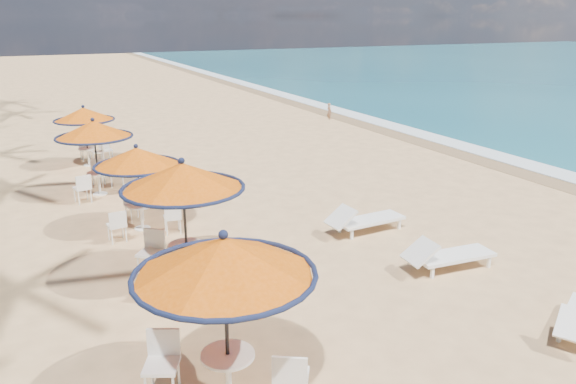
# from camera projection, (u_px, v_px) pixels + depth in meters

# --- Properties ---
(ground) EXTENTS (160.00, 160.00, 0.00)m
(ground) POSITION_uv_depth(u_px,v_px,m) (478.00, 309.00, 10.49)
(ground) COLOR tan
(ground) RESTS_ON ground
(foam_strip) EXTENTS (1.20, 140.00, 0.04)m
(foam_strip) POSITION_uv_depth(u_px,v_px,m) (475.00, 150.00, 22.92)
(foam_strip) COLOR white
(foam_strip) RESTS_ON ground
(wetsand_band) EXTENTS (1.40, 140.00, 0.02)m
(wetsand_band) POSITION_uv_depth(u_px,v_px,m) (458.00, 152.00, 22.55)
(wetsand_band) COLOR olive
(wetsand_band) RESTS_ON ground
(station_0) EXTENTS (2.49, 2.49, 2.60)m
(station_0) POSITION_uv_depth(u_px,v_px,m) (224.00, 274.00, 7.41)
(station_0) COLOR black
(station_0) RESTS_ON ground
(station_1) EXTENTS (2.49, 2.49, 2.59)m
(station_1) POSITION_uv_depth(u_px,v_px,m) (182.00, 192.00, 11.13)
(station_1) COLOR black
(station_1) RESTS_ON ground
(station_2) EXTENTS (2.14, 2.14, 2.23)m
(station_2) POSITION_uv_depth(u_px,v_px,m) (137.00, 168.00, 13.93)
(station_2) COLOR black
(station_2) RESTS_ON ground
(station_3) EXTENTS (2.27, 2.31, 2.37)m
(station_3) POSITION_uv_depth(u_px,v_px,m) (94.00, 138.00, 16.77)
(station_3) COLOR black
(station_3) RESTS_ON ground
(station_4) EXTENTS (2.13, 2.20, 2.22)m
(station_4) POSITION_uv_depth(u_px,v_px,m) (86.00, 121.00, 20.16)
(station_4) COLOR black
(station_4) RESTS_ON ground
(lounger_mid) EXTENTS (2.11, 0.80, 0.74)m
(lounger_mid) POSITION_uv_depth(u_px,v_px,m) (446.00, 255.00, 12.02)
(lounger_mid) COLOR white
(lounger_mid) RESTS_ON ground
(lounger_far) EXTENTS (2.13, 0.77, 0.75)m
(lounger_far) POSITION_uv_depth(u_px,v_px,m) (363.00, 219.00, 14.11)
(lounger_far) COLOR white
(lounger_far) RESTS_ON ground
(person) EXTENTS (0.23, 0.34, 0.94)m
(person) POSITION_uv_depth(u_px,v_px,m) (329.00, 111.00, 29.52)
(person) COLOR #8F6549
(person) RESTS_ON ground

